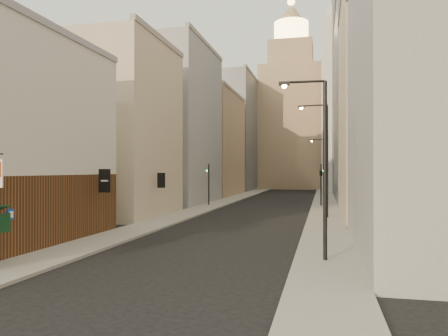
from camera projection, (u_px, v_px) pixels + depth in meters
ground at (98, 318)px, 12.58m from camera, size 360.00×360.00×0.00m
sidewalk_left at (238, 197)px, 67.65m from camera, size 3.00×140.00×0.15m
sidewalk_right at (324, 198)px, 64.76m from camera, size 3.00×140.00×0.15m
left_bldg_beige at (122, 130)px, 40.63m from camera, size 8.00×12.00×16.00m
left_bldg_grey at (178, 126)px, 56.24m from camera, size 8.00×16.00×20.00m
left_bldg_tan at (212, 145)px, 73.79m from camera, size 8.00×18.00×17.00m
left_bldg_wingrid at (235, 134)px, 93.30m from camera, size 8.00×20.00×24.00m
right_bldg_grey at (440, 95)px, 21.65m from camera, size 8.00×16.00×16.00m
right_bldg_beige at (388, 107)px, 39.21m from camera, size 8.00×16.00×20.00m
right_bldg_wingrid at (366, 105)px, 58.72m from camera, size 8.00×20.00×26.00m
highrise at (385, 60)px, 84.75m from camera, size 21.00×23.00×51.20m
clock_tower at (291, 113)px, 102.59m from camera, size 14.00×14.00×44.90m
white_tower at (342, 98)px, 86.50m from camera, size 8.00×8.00×41.50m
streetlamp_near at (320, 158)px, 20.09m from camera, size 2.21×0.29×8.44m
streetlamp_mid at (324, 153)px, 38.11m from camera, size 2.64×0.40×10.04m
streetlamp_far at (324, 166)px, 58.03m from camera, size 2.21×0.28×8.41m
traffic_light_left at (209, 177)px, 51.86m from camera, size 0.58×0.50×5.00m
traffic_light_right at (321, 175)px, 51.05m from camera, size 0.69×0.69×5.00m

